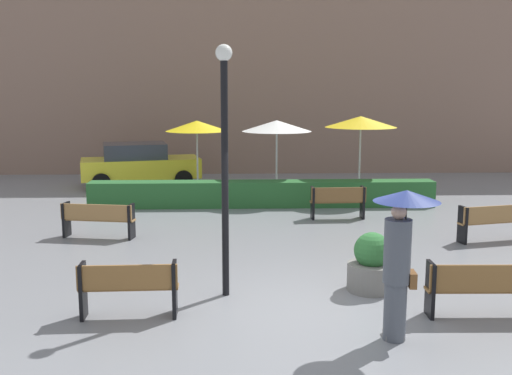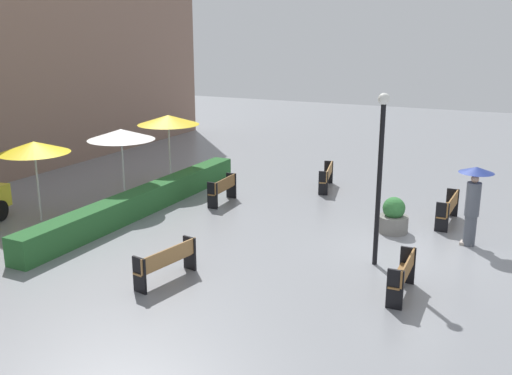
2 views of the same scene
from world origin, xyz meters
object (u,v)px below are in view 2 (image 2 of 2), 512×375
(pedestrian_with_umbrella, at_px, (473,196))
(patio_umbrella_yellow_far, at_px, (168,120))
(bench_far_left, at_px, (167,261))
(patio_umbrella_yellow, at_px, (34,147))
(lamp_post, at_px, (380,163))
(bench_near_right, at_px, (449,207))
(planter_pot, at_px, (393,217))
(patio_umbrella_white, at_px, (121,135))
(bench_back_row, at_px, (223,188))
(bench_far_right, at_px, (327,175))
(bench_near_left, at_px, (403,273))

(pedestrian_with_umbrella, height_order, patio_umbrella_yellow_far, patio_umbrella_yellow_far)
(bench_far_left, distance_m, patio_umbrella_yellow, 6.62)
(patio_umbrella_yellow_far, bearing_deg, lamp_post, -114.83)
(bench_far_left, xyz_separation_m, pedestrian_with_umbrella, (5.60, -6.03, 0.87))
(bench_near_right, distance_m, pedestrian_with_umbrella, 1.97)
(bench_far_left, height_order, planter_pot, planter_pot)
(patio_umbrella_yellow_far, bearing_deg, planter_pot, -100.06)
(bench_near_right, height_order, lamp_post, lamp_post)
(pedestrian_with_umbrella, xyz_separation_m, patio_umbrella_white, (-1.01, 10.92, 0.99))
(bench_back_row, bearing_deg, pedestrian_with_umbrella, -93.47)
(bench_far_right, xyz_separation_m, bench_near_right, (-2.17, -4.63, -0.01))
(patio_umbrella_white, bearing_deg, bench_far_left, -133.16)
(planter_pot, xyz_separation_m, patio_umbrella_yellow_far, (1.56, 8.78, 2.03))
(bench_near_left, height_order, bench_back_row, bench_back_row)
(bench_near_left, bearing_deg, bench_back_row, 57.59)
(bench_near_right, bearing_deg, planter_pot, 138.44)
(lamp_post, bearing_deg, planter_pot, 3.57)
(bench_far_left, height_order, bench_near_right, bench_near_right)
(bench_near_right, height_order, planter_pot, planter_pot)
(bench_near_right, bearing_deg, bench_near_left, 178.44)
(bench_near_left, distance_m, bench_back_row, 8.31)
(bench_near_right, xyz_separation_m, patio_umbrella_white, (-2.60, 10.14, 1.84))
(bench_far_left, distance_m, pedestrian_with_umbrella, 8.27)
(bench_near_right, distance_m, planter_pot, 1.99)
(bench_far_left, bearing_deg, bench_near_left, -72.26)
(bench_far_left, xyz_separation_m, bench_near_right, (7.19, -5.24, 0.02))
(patio_umbrella_yellow_far, bearing_deg, patio_umbrella_yellow, 167.19)
(bench_far_right, height_order, bench_back_row, bench_back_row)
(bench_near_left, relative_size, pedestrian_with_umbrella, 0.71)
(bench_far_right, bearing_deg, bench_far_left, 176.26)
(bench_near_left, xyz_separation_m, patio_umbrella_white, (2.96, 9.98, 1.83))
(bench_far_left, relative_size, pedestrian_with_umbrella, 0.82)
(bench_far_left, relative_size, patio_umbrella_yellow_far, 0.67)
(bench_near_right, xyz_separation_m, bench_back_row, (-1.11, 7.16, 0.01))
(bench_back_row, height_order, patio_umbrella_yellow, patio_umbrella_yellow)
(lamp_post, bearing_deg, patio_umbrella_white, 80.69)
(bench_near_left, height_order, patio_umbrella_white, patio_umbrella_white)
(bench_near_right, xyz_separation_m, patio_umbrella_yellow_far, (0.07, 10.10, 1.97))
(bench_near_right, bearing_deg, bench_far_left, 143.91)
(bench_far_right, xyz_separation_m, lamp_post, (-6.25, -3.47, 2.06))
(bench_near_right, distance_m, lamp_post, 4.71)
(bench_near_left, height_order, pedestrian_with_umbrella, pedestrian_with_umbrella)
(bench_near_left, distance_m, bench_near_right, 5.56)
(pedestrian_with_umbrella, relative_size, patio_umbrella_yellow, 0.88)
(bench_back_row, xyz_separation_m, patio_umbrella_white, (-1.49, 2.97, 1.83))
(bench_far_left, bearing_deg, patio_umbrella_yellow, 71.81)
(bench_near_right, bearing_deg, patio_umbrella_yellow, 114.72)
(bench_back_row, xyz_separation_m, planter_pot, (-0.38, -5.84, -0.07))
(bench_far_left, distance_m, bench_back_row, 6.38)
(bench_back_row, relative_size, patio_umbrella_yellow_far, 0.57)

